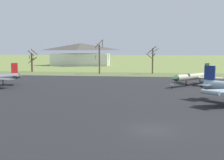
{
  "coord_description": "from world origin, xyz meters",
  "views": [
    {
      "loc": [
        -0.67,
        -23.7,
        7.24
      ],
      "look_at": [
        -5.3,
        14.61,
        2.79
      ],
      "focal_mm": 43.19,
      "sensor_mm": 36.0,
      "label": 1
    }
  ],
  "objects": [
    {
      "name": "jet_fighter_rear_left",
      "position": [
        8.87,
        30.87,
        1.8
      ],
      "size": [
        10.82,
        10.99,
        4.3
      ],
      "color": "#B7B293",
      "rests_on": "ground"
    },
    {
      "name": "info_placard_rear_left",
      "position": [
        4.2,
        25.04,
        0.64
      ],
      "size": [
        0.63,
        0.22,
        1.0
      ],
      "color": "black",
      "rests_on": "ground"
    },
    {
      "name": "ground_plane",
      "position": [
        0.0,
        0.0,
        0.0
      ],
      "size": [
        600.0,
        600.0,
        0.0
      ],
      "primitive_type": "plane",
      "color": "olive"
    },
    {
      "name": "visitor_building",
      "position": [
        -28.86,
        93.69,
        4.84
      ],
      "size": [
        26.49,
        12.73,
        9.81
      ],
      "color": "silver",
      "rests_on": "ground"
    },
    {
      "name": "bare_tree_center",
      "position": [
        1.61,
        55.83,
        4.32
      ],
      "size": [
        3.77,
        3.79,
        8.12
      ],
      "color": "brown",
      "rests_on": "ground"
    },
    {
      "name": "bare_tree_far_left",
      "position": [
        -36.02,
        57.85,
        3.58
      ],
      "size": [
        3.21,
        3.37,
        7.3
      ],
      "color": "brown",
      "rests_on": "ground"
    },
    {
      "name": "asphalt_apron",
      "position": [
        0.0,
        17.49,
        0.03
      ],
      "size": [
        109.55,
        58.3,
        0.05
      ],
      "primitive_type": "cube",
      "color": "black",
      "rests_on": "ground"
    },
    {
      "name": "bare_tree_left_of_center",
      "position": [
        -13.74,
        53.72,
        4.83
      ],
      "size": [
        2.72,
        2.78,
        10.04
      ],
      "color": "brown",
      "rests_on": "ground"
    },
    {
      "name": "grass_verge_strip",
      "position": [
        0.0,
        52.64,
        0.03
      ],
      "size": [
        169.55,
        12.0,
        0.06
      ],
      "primitive_type": "cube",
      "color": "#566237",
      "rests_on": "ground"
    }
  ]
}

